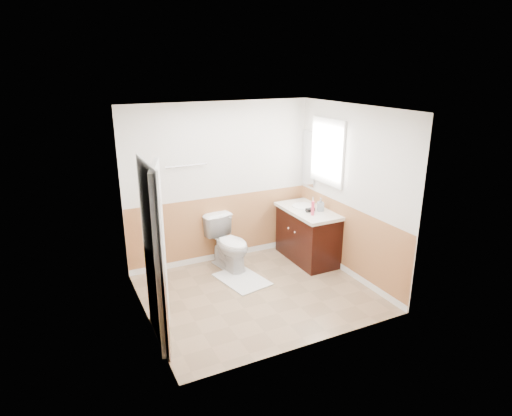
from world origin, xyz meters
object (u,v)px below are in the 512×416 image
toilet (229,243)px  lotion_bottle (313,208)px  vanity_cabinet (308,236)px  bath_mat (242,279)px  soap_dispenser (321,205)px

toilet → lotion_bottle: lotion_bottle is taller
toilet → vanity_cabinet: 1.28m
toilet → bath_mat: bearing=-101.3°
vanity_cabinet → lotion_bottle: size_ratio=5.00×
toilet → lotion_bottle: bearing=-36.1°
vanity_cabinet → lotion_bottle: bearing=-110.8°
vanity_cabinet → lotion_bottle: 0.63m
bath_mat → lotion_bottle: (1.15, -0.06, 0.95)m
toilet → soap_dispenser: (1.37, -0.41, 0.55)m
lotion_bottle → soap_dispenser: lotion_bottle is taller
lotion_bottle → soap_dispenser: 0.25m
bath_mat → soap_dispenser: bearing=2.6°
lotion_bottle → soap_dispenser: bearing=28.5°
lotion_bottle → soap_dispenser: size_ratio=1.07×
toilet → lotion_bottle: size_ratio=3.68×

